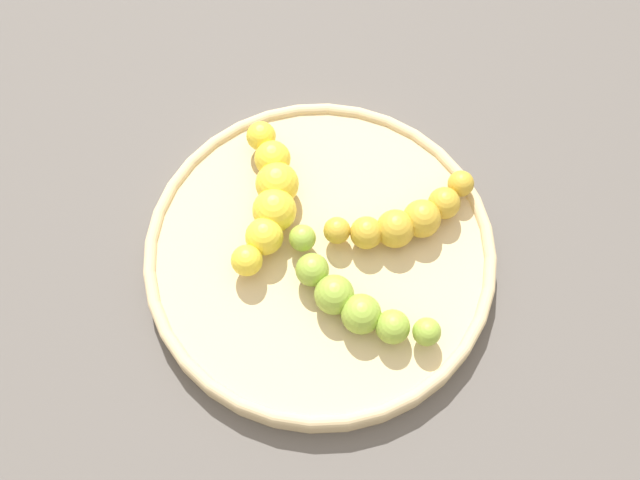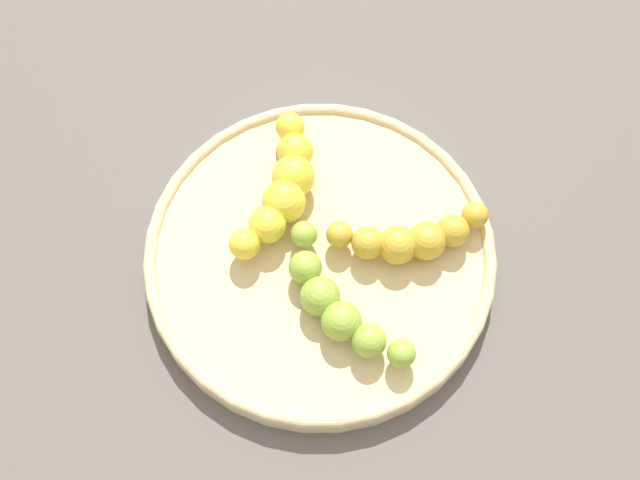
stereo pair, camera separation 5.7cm
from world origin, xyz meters
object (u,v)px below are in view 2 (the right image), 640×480
object	(u,v)px
fruit_bowl	(320,254)
banana_green	(336,304)
banana_spotted	(411,238)
banana_yellow	(283,187)

from	to	relation	value
fruit_bowl	banana_green	xyz separation A→B (m)	(-0.03, 0.04, 0.02)
banana_spotted	banana_green	bearing A→B (deg)	-55.86
fruit_bowl	banana_spotted	xyz separation A→B (m)	(-0.06, -0.04, 0.02)
fruit_bowl	banana_yellow	bearing A→B (deg)	-29.78
fruit_bowl	banana_yellow	distance (m)	0.06
banana_yellow	fruit_bowl	bearing A→B (deg)	-40.36
banana_spotted	banana_yellow	distance (m)	0.11
fruit_bowl	banana_yellow	size ratio (longest dim) A/B	2.08
banana_green	banana_spotted	xyz separation A→B (m)	(-0.03, -0.08, 0.00)
fruit_bowl	banana_spotted	world-z (taller)	banana_spotted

